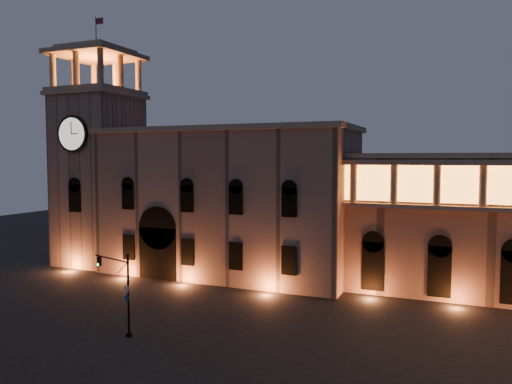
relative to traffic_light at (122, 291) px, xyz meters
The scene contains 4 objects.
ground 3.46m from the traffic_light, 33.93° to the left, with size 160.00×160.00×0.00m, color black.
government_building 22.87m from the traffic_light, 94.44° to the left, with size 30.80×12.80×17.60m.
clock_tower 30.63m from the traffic_light, 133.52° to the left, with size 9.80×9.80×32.40m.
traffic_light is the anchor object (origin of this frame).
Camera 1 is at (24.57, -31.93, 13.97)m, focal length 35.00 mm.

